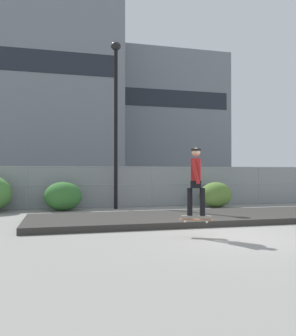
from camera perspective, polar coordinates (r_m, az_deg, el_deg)
name	(u,v)px	position (r m, az deg, el deg)	size (l,w,h in m)	color
ground_plane	(234,236)	(9.15, 13.75, -10.57)	(120.00, 120.00, 0.00)	gray
gravel_berm	(191,218)	(11.75, 7.00, -7.94)	(10.46, 3.21, 0.19)	#33302D
skateboard	(196,220)	(8.75, 7.78, -8.29)	(0.81, 0.53, 0.07)	#9E5B33
skater	(196,179)	(8.67, 7.77, -1.71)	(0.69, 0.62, 1.74)	gray
chain_fence	(152,186)	(16.32, 0.73, -2.97)	(22.14, 0.06, 1.85)	gray
street_lamp	(116,106)	(15.60, -5.22, 9.99)	(0.44, 0.44, 7.25)	black
parked_car_near	(56,187)	(18.18, -14.57, -3.02)	(4.52, 2.19, 1.66)	silver
library_building	(8,98)	(48.67, -21.72, 10.46)	(27.19, 15.53, 21.97)	slate
office_block	(156,122)	(57.48, 1.26, 7.51)	(19.74, 13.61, 19.65)	slate
shrub_center	(63,196)	(14.98, -13.56, -4.46)	(1.53, 1.25, 1.18)	#336B2D
shrub_right	(216,195)	(16.28, 10.92, -4.25)	(1.47, 1.20, 1.13)	#567A33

